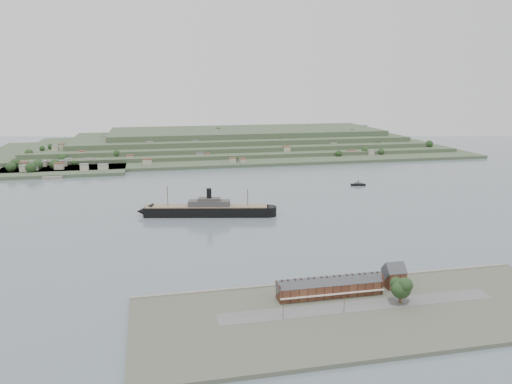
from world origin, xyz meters
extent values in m
plane|color=slate|center=(0.00, 0.00, 0.00)|extent=(1400.00, 1400.00, 0.00)
cube|color=#4C5142|center=(0.00, -188.00, 1.00)|extent=(220.00, 80.00, 2.00)
cube|color=gray|center=(0.00, -149.00, 1.30)|extent=(220.00, 2.00, 2.60)
cube|color=#595959|center=(0.00, -182.00, 2.05)|extent=(140.00, 12.00, 0.10)
cube|color=#482619|center=(-10.00, -168.00, 5.50)|extent=(55.00, 8.00, 7.00)
cube|color=#393B41|center=(-10.00, -168.00, 9.00)|extent=(55.60, 8.15, 8.15)
cube|color=beige|center=(-10.00, -172.80, 5.00)|extent=(55.00, 1.60, 0.25)
cube|color=#482619|center=(-37.50, -168.00, 10.00)|extent=(0.50, 8.40, 3.00)
cube|color=#482619|center=(17.50, -168.00, 10.00)|extent=(0.50, 8.40, 3.00)
cube|color=#321E1B|center=(-32.00, -168.00, 11.40)|extent=(0.90, 1.40, 3.20)
cube|color=#321E1B|center=(-26.50, -168.00, 11.40)|extent=(0.90, 1.40, 3.20)
cube|color=#321E1B|center=(-12.75, -168.00, 11.40)|extent=(0.90, 1.40, 3.20)
cube|color=#321E1B|center=(-7.25, -168.00, 11.40)|extent=(0.90, 1.40, 3.20)
cube|color=#321E1B|center=(6.50, -168.00, 11.40)|extent=(0.90, 1.40, 3.20)
cube|color=#321E1B|center=(12.00, -168.00, 11.40)|extent=(0.90, 1.40, 3.20)
cube|color=#482619|center=(27.50, -164.00, 6.50)|extent=(10.00, 10.00, 9.00)
cube|color=#393B41|center=(27.50, -164.00, 11.00)|extent=(10.40, 10.18, 10.18)
cube|color=#3C5035|center=(0.00, 360.00, 2.00)|extent=(760.00, 260.00, 4.00)
cube|color=#3C5035|center=(20.00, 385.00, 6.50)|extent=(680.00, 220.00, 5.00)
cube|color=#3C5035|center=(35.00, 400.00, 12.00)|extent=(600.00, 200.00, 6.00)
cube|color=#3C5035|center=(50.00, 415.00, 18.50)|extent=(520.00, 180.00, 7.00)
cube|color=#3C5035|center=(65.00, 430.00, 26.00)|extent=(440.00, 160.00, 8.00)
cube|color=#3C5035|center=(-200.00, 250.00, 2.00)|extent=(150.00, 90.00, 4.00)
cube|color=gray|center=(-205.00, 208.00, 1.40)|extent=(22.00, 14.00, 2.80)
cube|color=black|center=(-52.11, 6.98, 3.98)|extent=(102.94, 34.37, 7.96)
cone|color=black|center=(-102.18, 17.49, 3.98)|extent=(16.15, 16.15, 13.64)
cylinder|color=black|center=(-2.04, -3.53, 3.98)|extent=(13.64, 13.64, 7.96)
cube|color=#806D55|center=(-52.11, 6.98, 8.30)|extent=(100.48, 32.79, 0.68)
cube|color=#403D3C|center=(-49.88, 6.52, 10.80)|extent=(35.48, 17.02, 4.55)
cube|color=#403D3C|center=(-49.88, 6.52, 13.87)|extent=(19.44, 11.53, 2.84)
cylinder|color=black|center=(-49.88, 6.52, 18.19)|extent=(4.09, 4.09, 10.23)
cylinder|color=#4A3622|center=(-83.26, 13.52, 15.92)|extent=(0.57, 0.57, 18.19)
cylinder|color=#4A3622|center=(-18.73, -0.02, 14.78)|extent=(0.57, 0.57, 15.92)
cube|color=black|center=(-69.26, 7.71, 1.33)|extent=(16.77, 4.98, 2.66)
cube|color=#403D3C|center=(-69.26, 7.71, 3.33)|extent=(7.60, 3.79, 2.00)
cylinder|color=black|center=(-69.26, 7.71, 5.54)|extent=(1.11, 1.11, 3.88)
cube|color=black|center=(120.56, 93.43, 1.03)|extent=(15.97, 6.66, 2.07)
cube|color=#403D3C|center=(120.56, 93.43, 2.58)|extent=(7.42, 4.48, 1.55)
cylinder|color=black|center=(120.56, 93.43, 4.30)|extent=(0.86, 0.86, 3.01)
cylinder|color=#4A3622|center=(21.10, -183.35, 4.75)|extent=(1.32, 1.32, 5.49)
sphere|color=black|center=(21.10, -183.35, 9.69)|extent=(9.89, 9.89, 9.89)
sphere|color=black|center=(23.84, -182.25, 10.79)|extent=(7.69, 7.69, 7.69)
sphere|color=black|center=(18.90, -185.00, 10.24)|extent=(7.03, 7.03, 7.03)
sphere|color=black|center=(21.65, -185.77, 12.44)|extent=(6.59, 6.59, 6.59)
camera|label=1|loc=(-97.89, -391.69, 109.91)|focal=35.00mm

